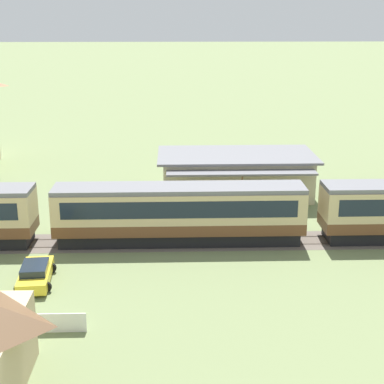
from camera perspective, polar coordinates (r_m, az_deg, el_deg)
name	(u,v)px	position (r m, az deg, el deg)	size (l,w,h in m)	color
passenger_train	(183,211)	(40.81, -0.85, -1.88)	(92.40, 2.96, 4.11)	brown
railway_track	(116,243)	(41.80, -7.39, -4.88)	(135.89, 3.60, 0.04)	#665B51
station_building	(236,174)	(51.94, 4.29, 1.75)	(13.70, 8.52, 3.68)	beige
parked_car_yellow	(35,274)	(36.53, -14.94, -7.66)	(2.36, 4.44, 1.24)	yellow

